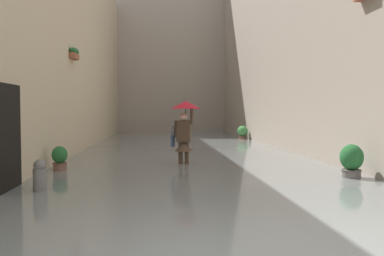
{
  "coord_description": "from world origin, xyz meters",
  "views": [
    {
      "loc": [
        0.98,
        3.76,
        1.69
      ],
      "look_at": [
        0.11,
        -6.45,
        1.24
      ],
      "focal_mm": 36.92,
      "sensor_mm": 36.0,
      "label": 1
    }
  ],
  "objects_px": {
    "person_wading": "(184,123)",
    "potted_plant_far_left": "(243,133)",
    "potted_plant_near_right": "(60,161)",
    "potted_plant_mid_left": "(351,163)",
    "mooring_bollard": "(40,180)"
  },
  "relations": [
    {
      "from": "potted_plant_near_right",
      "to": "potted_plant_mid_left",
      "type": "bearing_deg",
      "value": 166.25
    },
    {
      "from": "potted_plant_near_right",
      "to": "mooring_bollard",
      "type": "relative_size",
      "value": 1.03
    },
    {
      "from": "person_wading",
      "to": "potted_plant_mid_left",
      "type": "height_order",
      "value": "person_wading"
    },
    {
      "from": "potted_plant_far_left",
      "to": "person_wading",
      "type": "bearing_deg",
      "value": 68.55
    },
    {
      "from": "person_wading",
      "to": "potted_plant_mid_left",
      "type": "relative_size",
      "value": 2.17
    },
    {
      "from": "potted_plant_mid_left",
      "to": "potted_plant_near_right",
      "type": "height_order",
      "value": "potted_plant_mid_left"
    },
    {
      "from": "potted_plant_near_right",
      "to": "potted_plant_far_left",
      "type": "bearing_deg",
      "value": -123.72
    },
    {
      "from": "potted_plant_mid_left",
      "to": "person_wading",
      "type": "bearing_deg",
      "value": -35.82
    },
    {
      "from": "person_wading",
      "to": "potted_plant_near_right",
      "type": "xyz_separation_m",
      "value": [
        3.23,
        0.93,
        -0.92
      ]
    },
    {
      "from": "potted_plant_mid_left",
      "to": "mooring_bollard",
      "type": "bearing_deg",
      "value": 7.82
    },
    {
      "from": "potted_plant_near_right",
      "to": "mooring_bollard",
      "type": "height_order",
      "value": "potted_plant_near_right"
    },
    {
      "from": "potted_plant_far_left",
      "to": "potted_plant_mid_left",
      "type": "height_order",
      "value": "potted_plant_mid_left"
    },
    {
      "from": "potted_plant_far_left",
      "to": "mooring_bollard",
      "type": "xyz_separation_m",
      "value": [
        6.69,
        12.99,
        -0.12
      ]
    },
    {
      "from": "person_wading",
      "to": "potted_plant_far_left",
      "type": "distance_m",
      "value": 10.23
    },
    {
      "from": "person_wading",
      "to": "potted_plant_mid_left",
      "type": "xyz_separation_m",
      "value": [
        -3.6,
        2.6,
        -0.83
      ]
    }
  ]
}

